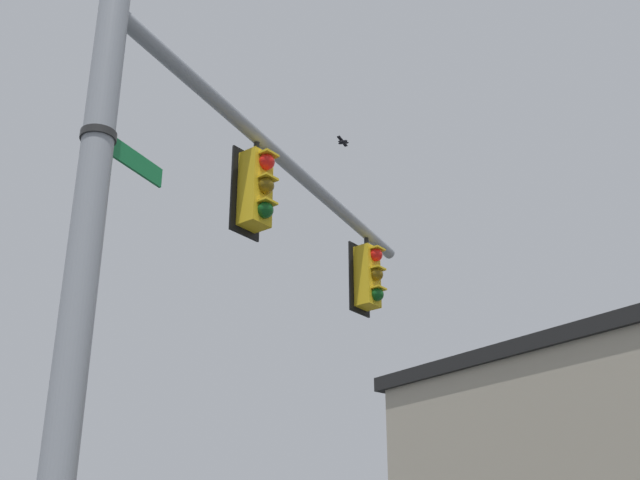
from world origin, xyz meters
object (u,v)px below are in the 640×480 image
Objects in this scene: street_name_sign at (113,146)px; bird_flying at (343,142)px; traffic_light_nearest_pole at (256,189)px; traffic_light_mid_inner at (368,276)px.

street_name_sign is 3.67× the size of bird_flying.
bird_flying is at bearing -163.44° from street_name_sign.
traffic_light_mid_inner is (-3.54, -0.72, 0.00)m from traffic_light_nearest_pole.
street_name_sign is at bearing 11.29° from traffic_light_mid_inner.
traffic_light_mid_inner is at bearing -168.52° from traffic_light_nearest_pole.
traffic_light_nearest_pole is 3.61m from traffic_light_mid_inner.
traffic_light_nearest_pole is at bearing 11.48° from traffic_light_mid_inner.
street_name_sign is (6.22, 1.24, -0.74)m from traffic_light_mid_inner.
traffic_light_nearest_pole is at bearing -168.96° from street_name_sign.
street_name_sign is at bearing 16.56° from bird_flying.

